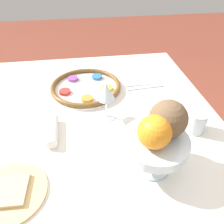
{
  "coord_description": "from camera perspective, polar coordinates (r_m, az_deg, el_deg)",
  "views": [
    {
      "loc": [
        0.61,
        -0.02,
        1.24
      ],
      "look_at": [
        -0.01,
        0.07,
        0.74
      ],
      "focal_mm": 35.0,
      "sensor_mm": 36.0,
      "label": 1
    }
  ],
  "objects": [
    {
      "name": "dining_table",
      "position": [
        1.08,
        -3.56,
        -17.21
      ],
      "size": [
        1.17,
        0.96,
        0.7
      ],
      "color": "silver",
      "rests_on": "ground_plane"
    },
    {
      "name": "bread_plate",
      "position": [
        0.68,
        -25.18,
        -18.42
      ],
      "size": [
        0.2,
        0.2,
        0.02
      ],
      "color": "tan",
      "rests_on": "dining_table"
    },
    {
      "name": "seder_plate",
      "position": [
        1.0,
        -6.82,
        6.54
      ],
      "size": [
        0.32,
        0.32,
        0.03
      ],
      "color": "silver",
      "rests_on": "dining_table"
    },
    {
      "name": "napkin_roll",
      "position": [
        0.78,
        -15.29,
        -4.7
      ],
      "size": [
        0.14,
        0.04,
        0.04
      ],
      "color": "white",
      "rests_on": "dining_table"
    },
    {
      "name": "wine_glass",
      "position": [
        0.78,
        -1.5,
        4.93
      ],
      "size": [
        0.07,
        0.07,
        0.15
      ],
      "color": "silver",
      "rests_on": "dining_table"
    },
    {
      "name": "orange_fruit",
      "position": [
        0.55,
        11.05,
        -5.16
      ],
      "size": [
        0.09,
        0.09,
        0.09
      ],
      "color": "orange",
      "rests_on": "fruit_stand"
    },
    {
      "name": "fork_right",
      "position": [
        1.02,
        8.56,
        6.43
      ],
      "size": [
        0.03,
        0.18,
        0.01
      ],
      "color": "silver",
      "rests_on": "dining_table"
    },
    {
      "name": "ground_plane",
      "position": [
        1.38,
        -2.94,
        -25.44
      ],
      "size": [
        8.0,
        8.0,
        0.0
      ],
      "primitive_type": "plane",
      "color": "brown"
    },
    {
      "name": "fruit_stand",
      "position": [
        0.62,
        11.09,
        -8.53
      ],
      "size": [
        0.19,
        0.19,
        0.12
      ],
      "color": "silver",
      "rests_on": "dining_table"
    },
    {
      "name": "fork_left",
      "position": [
        1.05,
        8.13,
        7.29
      ],
      "size": [
        0.03,
        0.18,
        0.01
      ],
      "color": "silver",
      "rests_on": "dining_table"
    },
    {
      "name": "coconut",
      "position": [
        0.59,
        14.44,
        -1.74
      ],
      "size": [
        0.1,
        0.1,
        0.1
      ],
      "color": "brown",
      "rests_on": "fruit_stand"
    },
    {
      "name": "cup_near",
      "position": [
        0.82,
        21.01,
        -2.26
      ],
      "size": [
        0.07,
        0.07,
        0.08
      ],
      "color": "silver",
      "rests_on": "dining_table"
    }
  ]
}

